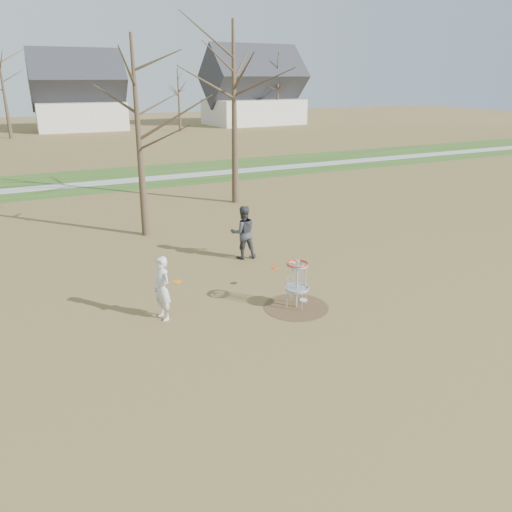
{
  "coord_description": "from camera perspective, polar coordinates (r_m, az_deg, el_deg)",
  "views": [
    {
      "loc": [
        -6.51,
        -10.71,
        5.99
      ],
      "look_at": [
        -0.5,
        1.5,
        1.1
      ],
      "focal_mm": 35.0,
      "sensor_mm": 36.0,
      "label": 1
    }
  ],
  "objects": [
    {
      "name": "discs_in_play",
      "position": [
        13.76,
        -2.81,
        -2.05
      ],
      "size": [
        3.39,
        0.85,
        0.41
      ],
      "color": "#FF510D",
      "rests_on": "ground"
    },
    {
      "name": "green_band",
      "position": [
        32.92,
        -14.52,
        8.66
      ],
      "size": [
        160.0,
        8.0,
        0.01
      ],
      "primitive_type": "cube",
      "color": "#2D5119",
      "rests_on": "ground"
    },
    {
      "name": "ground",
      "position": [
        13.9,
        4.61,
        -5.85
      ],
      "size": [
        160.0,
        160.0,
        0.0
      ],
      "primitive_type": "plane",
      "color": "brown",
      "rests_on": "ground"
    },
    {
      "name": "disc_golf_basket",
      "position": [
        13.53,
        4.71,
        -2.35
      ],
      "size": [
        0.64,
        0.64,
        1.35
      ],
      "color": "#9EA3AD",
      "rests_on": "ground"
    },
    {
      "name": "player_standing",
      "position": [
        13.11,
        -10.68,
        -3.67
      ],
      "size": [
        0.55,
        0.7,
        1.71
      ],
      "primitive_type": "imported",
      "rotation": [
        0.0,
        0.0,
        -1.32
      ],
      "color": "silver",
      "rests_on": "ground"
    },
    {
      "name": "bare_trees",
      "position": [
        47.24,
        -16.96,
        18.18
      ],
      "size": [
        52.62,
        44.98,
        9.0
      ],
      "color": "#382B1E",
      "rests_on": "ground"
    },
    {
      "name": "disc_grounded",
      "position": [
        14.3,
        5.43,
        -5.02
      ],
      "size": [
        0.22,
        0.22,
        0.02
      ],
      "primitive_type": "cylinder",
      "color": "white",
      "rests_on": "dirt_circle"
    },
    {
      "name": "dirt_circle",
      "position": [
        13.89,
        4.61,
        -5.83
      ],
      "size": [
        1.8,
        1.8,
        0.01
      ],
      "primitive_type": "cylinder",
      "color": "#47331E",
      "rests_on": "ground"
    },
    {
      "name": "houses_row",
      "position": [
        64.24,
        -17.23,
        16.73
      ],
      "size": [
        56.51,
        10.01,
        7.26
      ],
      "color": "silver",
      "rests_on": "ground"
    },
    {
      "name": "footpath",
      "position": [
        31.96,
        -14.13,
        8.39
      ],
      "size": [
        160.0,
        1.5,
        0.01
      ],
      "primitive_type": "cube",
      "color": "#9E9E99",
      "rests_on": "green_band"
    },
    {
      "name": "player_throwing",
      "position": [
        17.26,
        -1.47,
        2.72
      ],
      "size": [
        1.02,
        0.85,
        1.87
      ],
      "primitive_type": "imported",
      "rotation": [
        0.0,
        0.0,
        2.97
      ],
      "color": "#37393D",
      "rests_on": "ground"
    }
  ]
}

